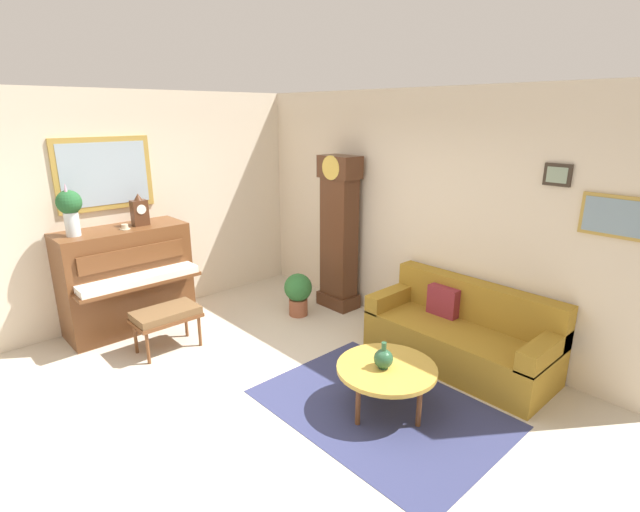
% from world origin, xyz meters
% --- Properties ---
extents(ground_plane, '(6.40, 6.00, 0.10)m').
position_xyz_m(ground_plane, '(0.00, 0.00, -0.05)').
color(ground_plane, beige).
extents(wall_left, '(0.13, 4.90, 2.80)m').
position_xyz_m(wall_left, '(-2.60, -0.01, 1.41)').
color(wall_left, beige).
rests_on(wall_left, ground_plane).
extents(wall_back, '(5.30, 0.13, 2.80)m').
position_xyz_m(wall_back, '(0.01, 2.40, 1.40)').
color(wall_back, beige).
rests_on(wall_back, ground_plane).
extents(area_rug, '(2.10, 1.50, 0.01)m').
position_xyz_m(area_rug, '(0.93, 0.74, 0.00)').
color(area_rug, navy).
rests_on(area_rug, ground_plane).
extents(piano, '(0.87, 1.44, 1.25)m').
position_xyz_m(piano, '(-2.23, -0.22, 0.63)').
color(piano, brown).
rests_on(piano, ground_plane).
extents(piano_bench, '(0.42, 0.70, 0.48)m').
position_xyz_m(piano_bench, '(-1.39, -0.15, 0.41)').
color(piano_bench, brown).
rests_on(piano_bench, ground_plane).
extents(grandfather_clock, '(0.52, 0.34, 2.03)m').
position_xyz_m(grandfather_clock, '(-1.00, 2.12, 0.96)').
color(grandfather_clock, '#4C2B19').
rests_on(grandfather_clock, ground_plane).
extents(couch, '(1.90, 0.80, 0.84)m').
position_xyz_m(couch, '(0.95, 1.99, 0.31)').
color(couch, olive).
rests_on(couch, ground_plane).
extents(coffee_table, '(0.88, 0.88, 0.41)m').
position_xyz_m(coffee_table, '(0.94, 0.79, 0.38)').
color(coffee_table, gold).
rests_on(coffee_table, ground_plane).
extents(mantel_clock, '(0.13, 0.18, 0.38)m').
position_xyz_m(mantel_clock, '(-2.23, 0.02, 1.42)').
color(mantel_clock, '#4C2B19').
rests_on(mantel_clock, piano).
extents(flower_vase, '(0.26, 0.26, 0.58)m').
position_xyz_m(flower_vase, '(-2.23, -0.73, 1.56)').
color(flower_vase, silver).
rests_on(flower_vase, piano).
extents(teacup, '(0.12, 0.12, 0.06)m').
position_xyz_m(teacup, '(-2.15, -0.20, 1.27)').
color(teacup, beige).
rests_on(teacup, piano).
extents(green_jug, '(0.17, 0.17, 0.24)m').
position_xyz_m(green_jug, '(0.93, 0.75, 0.50)').
color(green_jug, '#234C33').
rests_on(green_jug, coffee_table).
extents(potted_plant, '(0.36, 0.36, 0.56)m').
position_xyz_m(potted_plant, '(-1.14, 1.52, 0.32)').
color(potted_plant, '#935138').
rests_on(potted_plant, ground_plane).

